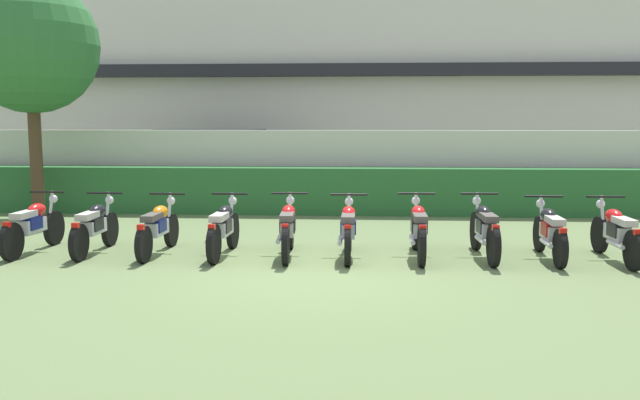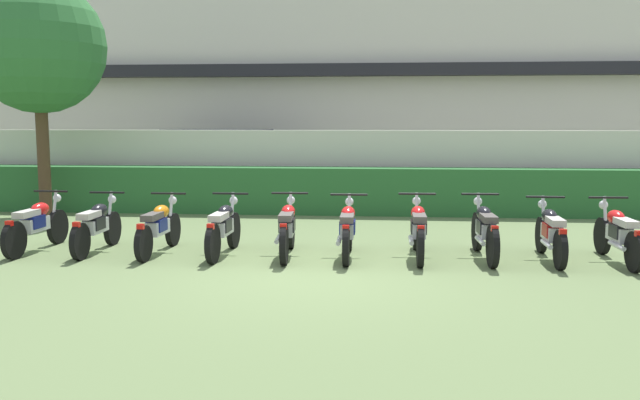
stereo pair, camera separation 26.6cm
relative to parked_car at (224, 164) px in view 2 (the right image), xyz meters
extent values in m
plane|color=#607547|center=(3.31, -8.97, -0.94)|extent=(60.00, 60.00, 0.00)
cube|color=beige|center=(3.31, 5.20, 2.35)|extent=(25.73, 6.00, 6.57)
cube|color=black|center=(3.31, 1.95, 2.68)|extent=(21.61, 0.50, 0.36)
cube|color=beige|center=(3.31, -2.21, 0.01)|extent=(24.44, 0.30, 1.90)
cube|color=#28602D|center=(3.31, -2.91, -0.40)|extent=(19.55, 0.70, 1.06)
cube|color=black|center=(0.05, 0.00, -0.20)|extent=(4.65, 2.25, 1.00)
cube|color=#2D333D|center=(-0.15, 0.01, 0.63)|extent=(2.84, 1.94, 0.65)
cylinder|color=black|center=(1.70, 0.77, -0.60)|extent=(0.70, 0.28, 0.68)
cylinder|color=black|center=(1.53, -1.07, -0.60)|extent=(0.70, 0.28, 0.68)
cylinder|color=black|center=(-1.43, 1.06, -0.60)|extent=(0.70, 0.28, 0.68)
cylinder|color=black|center=(-1.60, -0.78, -0.60)|extent=(0.70, 0.28, 0.68)
cylinder|color=#4C3823|center=(-3.19, -3.80, 0.42)|extent=(0.27, 0.27, 2.72)
sphere|color=#2D6B33|center=(-3.19, -3.80, 2.81)|extent=(2.92, 2.92, 2.92)
cylinder|color=black|center=(-1.31, -7.03, -0.64)|extent=(0.11, 0.60, 0.60)
cylinder|color=black|center=(-1.36, -8.36, -0.64)|extent=(0.11, 0.60, 0.60)
cube|color=silver|center=(-1.34, -7.75, -0.49)|extent=(0.22, 0.61, 0.22)
ellipsoid|color=red|center=(-1.33, -7.58, -0.26)|extent=(0.23, 0.45, 0.22)
cube|color=#B2ADA3|center=(-1.35, -7.98, -0.28)|extent=(0.22, 0.53, 0.10)
cube|color=red|center=(-1.36, -8.46, -0.36)|extent=(0.10, 0.08, 0.08)
cylinder|color=silver|center=(-1.32, -7.12, -0.32)|extent=(0.06, 0.23, 0.65)
cylinder|color=black|center=(-1.32, -7.21, 0.00)|extent=(0.60, 0.06, 0.04)
sphere|color=silver|center=(-1.31, -7.01, -0.14)|extent=(0.14, 0.14, 0.14)
cylinder|color=silver|center=(-1.47, -7.99, -0.62)|extent=(0.09, 0.55, 0.07)
cube|color=navy|center=(-1.34, -7.80, -0.44)|extent=(0.25, 0.37, 0.20)
cylinder|color=black|center=(-0.32, -7.06, -0.65)|extent=(0.09, 0.58, 0.58)
cylinder|color=black|center=(-0.32, -8.33, -0.65)|extent=(0.09, 0.58, 0.58)
cube|color=silver|center=(-0.32, -7.75, -0.50)|extent=(0.20, 0.60, 0.22)
ellipsoid|color=black|center=(-0.32, -7.58, -0.27)|extent=(0.22, 0.44, 0.22)
cube|color=#B2ADA3|center=(-0.32, -7.98, -0.29)|extent=(0.20, 0.52, 0.10)
cube|color=red|center=(-0.32, -8.43, -0.37)|extent=(0.10, 0.08, 0.08)
cylinder|color=silver|center=(-0.32, -7.15, -0.33)|extent=(0.05, 0.23, 0.65)
cylinder|color=black|center=(-0.32, -7.24, -0.01)|extent=(0.60, 0.04, 0.04)
sphere|color=silver|center=(-0.32, -7.04, -0.15)|extent=(0.14, 0.14, 0.14)
cylinder|color=silver|center=(-0.44, -8.00, -0.63)|extent=(0.07, 0.55, 0.07)
cube|color=black|center=(-0.32, -7.80, -0.45)|extent=(0.24, 0.36, 0.20)
cylinder|color=black|center=(0.75, -7.04, -0.65)|extent=(0.11, 0.57, 0.56)
cylinder|color=black|center=(0.71, -8.38, -0.65)|extent=(0.11, 0.57, 0.56)
cube|color=silver|center=(0.72, -7.76, -0.50)|extent=(0.22, 0.61, 0.22)
ellipsoid|color=orange|center=(0.73, -7.59, -0.27)|extent=(0.23, 0.45, 0.22)
cube|color=#4C4742|center=(0.72, -7.99, -0.29)|extent=(0.22, 0.53, 0.10)
cube|color=red|center=(0.70, -8.48, -0.37)|extent=(0.10, 0.08, 0.08)
cylinder|color=silver|center=(0.74, -7.13, -0.33)|extent=(0.06, 0.23, 0.65)
cylinder|color=black|center=(0.74, -7.22, -0.01)|extent=(0.60, 0.05, 0.04)
sphere|color=silver|center=(0.75, -7.02, -0.15)|extent=(0.14, 0.14, 0.14)
cylinder|color=silver|center=(0.60, -8.01, -0.63)|extent=(0.09, 0.55, 0.07)
cube|color=navy|center=(0.72, -7.81, -0.45)|extent=(0.25, 0.37, 0.20)
cylinder|color=black|center=(1.82, -7.14, -0.64)|extent=(0.11, 0.61, 0.60)
cylinder|color=black|center=(1.78, -8.40, -0.64)|extent=(0.11, 0.61, 0.60)
cube|color=silver|center=(1.80, -7.82, -0.49)|extent=(0.22, 0.61, 0.22)
ellipsoid|color=black|center=(1.81, -7.65, -0.26)|extent=(0.24, 0.45, 0.22)
cube|color=#B2ADA3|center=(1.79, -8.05, -0.28)|extent=(0.22, 0.53, 0.10)
cube|color=red|center=(1.78, -8.50, -0.36)|extent=(0.10, 0.08, 0.08)
cylinder|color=silver|center=(1.82, -7.23, -0.32)|extent=(0.06, 0.23, 0.65)
cylinder|color=black|center=(1.82, -7.32, 0.00)|extent=(0.60, 0.06, 0.04)
sphere|color=silver|center=(1.82, -7.12, -0.14)|extent=(0.14, 0.14, 0.14)
cylinder|color=silver|center=(1.67, -8.07, -0.62)|extent=(0.09, 0.55, 0.07)
cube|color=black|center=(1.80, -7.87, -0.44)|extent=(0.25, 0.37, 0.20)
cylinder|color=black|center=(2.79, -7.11, -0.62)|extent=(0.12, 0.63, 0.63)
cylinder|color=black|center=(2.86, -8.39, -0.62)|extent=(0.12, 0.63, 0.63)
cube|color=silver|center=(2.83, -7.80, -0.47)|extent=(0.23, 0.61, 0.22)
ellipsoid|color=red|center=(2.82, -7.63, -0.24)|extent=(0.24, 0.45, 0.22)
cube|color=#4C4742|center=(2.84, -8.03, -0.26)|extent=(0.23, 0.53, 0.10)
cube|color=red|center=(2.86, -8.49, -0.34)|extent=(0.10, 0.09, 0.08)
cylinder|color=silver|center=(2.80, -7.20, -0.30)|extent=(0.06, 0.23, 0.65)
cylinder|color=black|center=(2.80, -7.29, 0.02)|extent=(0.60, 0.07, 0.04)
sphere|color=silver|center=(2.79, -7.09, -0.12)|extent=(0.14, 0.14, 0.14)
cylinder|color=silver|center=(2.72, -8.06, -0.60)|extent=(0.10, 0.55, 0.07)
cube|color=black|center=(2.83, -7.85, -0.42)|extent=(0.26, 0.37, 0.20)
cylinder|color=black|center=(3.77, -7.19, -0.63)|extent=(0.09, 0.62, 0.62)
cylinder|color=black|center=(3.78, -8.39, -0.63)|extent=(0.09, 0.62, 0.62)
cube|color=silver|center=(3.78, -7.84, -0.48)|extent=(0.20, 0.60, 0.22)
ellipsoid|color=red|center=(3.78, -7.67, -0.25)|extent=(0.22, 0.44, 0.22)
cube|color=#4C4742|center=(3.78, -8.07, -0.27)|extent=(0.20, 0.52, 0.10)
cube|color=red|center=(3.78, -8.49, -0.35)|extent=(0.10, 0.08, 0.08)
cylinder|color=silver|center=(3.77, -7.28, -0.31)|extent=(0.05, 0.23, 0.65)
cylinder|color=black|center=(3.77, -7.37, 0.01)|extent=(0.60, 0.04, 0.04)
sphere|color=silver|center=(3.77, -7.17, -0.13)|extent=(0.14, 0.14, 0.14)
cylinder|color=silver|center=(3.66, -8.09, -0.61)|extent=(0.07, 0.55, 0.07)
cube|color=navy|center=(3.78, -7.89, -0.43)|extent=(0.24, 0.36, 0.20)
cylinder|color=black|center=(4.88, -7.04, -0.62)|extent=(0.10, 0.63, 0.63)
cylinder|color=black|center=(4.86, -8.38, -0.62)|extent=(0.10, 0.63, 0.63)
cube|color=silver|center=(4.87, -7.76, -0.47)|extent=(0.21, 0.60, 0.22)
ellipsoid|color=red|center=(4.87, -7.59, -0.24)|extent=(0.22, 0.44, 0.22)
cube|color=#4C4742|center=(4.87, -7.99, -0.26)|extent=(0.20, 0.52, 0.10)
cube|color=red|center=(4.86, -8.48, -0.34)|extent=(0.10, 0.08, 0.08)
cylinder|color=silver|center=(4.88, -7.13, -0.30)|extent=(0.05, 0.23, 0.65)
cylinder|color=black|center=(4.88, -7.22, 0.02)|extent=(0.60, 0.04, 0.04)
sphere|color=silver|center=(4.88, -7.02, -0.12)|extent=(0.14, 0.14, 0.14)
cylinder|color=silver|center=(4.75, -8.01, -0.60)|extent=(0.08, 0.55, 0.07)
cube|color=black|center=(4.87, -7.81, -0.42)|extent=(0.24, 0.36, 0.20)
cylinder|color=black|center=(5.88, -7.02, -0.62)|extent=(0.11, 0.64, 0.64)
cylinder|color=black|center=(5.91, -8.33, -0.62)|extent=(0.11, 0.64, 0.64)
cube|color=silver|center=(5.90, -7.73, -0.47)|extent=(0.22, 0.61, 0.22)
ellipsoid|color=black|center=(5.89, -7.56, -0.24)|extent=(0.23, 0.45, 0.22)
cube|color=#4C4742|center=(5.90, -7.96, -0.26)|extent=(0.21, 0.53, 0.10)
cube|color=red|center=(5.92, -8.43, -0.34)|extent=(0.10, 0.08, 0.08)
cylinder|color=silver|center=(5.88, -7.11, -0.30)|extent=(0.06, 0.23, 0.65)
cylinder|color=black|center=(5.88, -7.20, 0.02)|extent=(0.60, 0.05, 0.04)
sphere|color=silver|center=(5.88, -7.00, -0.12)|extent=(0.14, 0.14, 0.14)
cylinder|color=silver|center=(5.78, -7.98, -0.60)|extent=(0.08, 0.55, 0.07)
cube|color=black|center=(5.90, -7.78, -0.42)|extent=(0.25, 0.37, 0.20)
cylinder|color=black|center=(6.90, -7.10, -0.65)|extent=(0.11, 0.58, 0.58)
cylinder|color=black|center=(6.86, -8.37, -0.65)|extent=(0.11, 0.58, 0.58)
cube|color=silver|center=(6.88, -7.78, -0.50)|extent=(0.22, 0.61, 0.22)
ellipsoid|color=black|center=(6.88, -7.61, -0.27)|extent=(0.23, 0.45, 0.22)
cube|color=#B2ADA3|center=(6.87, -8.01, -0.29)|extent=(0.21, 0.53, 0.10)
cube|color=red|center=(6.86, -8.47, -0.37)|extent=(0.10, 0.08, 0.08)
cylinder|color=silver|center=(6.89, -7.19, -0.33)|extent=(0.06, 0.23, 0.65)
cylinder|color=black|center=(6.89, -7.28, -0.01)|extent=(0.60, 0.05, 0.04)
sphere|color=silver|center=(6.90, -7.08, -0.15)|extent=(0.14, 0.14, 0.14)
cylinder|color=silver|center=(6.75, -8.03, -0.63)|extent=(0.09, 0.55, 0.07)
cube|color=#A51414|center=(6.88, -7.83, -0.45)|extent=(0.25, 0.37, 0.20)
cylinder|color=black|center=(7.84, -7.14, -0.64)|extent=(0.10, 0.59, 0.59)
cylinder|color=black|center=(7.87, -8.45, -0.64)|extent=(0.10, 0.59, 0.59)
cube|color=silver|center=(7.86, -7.84, -0.49)|extent=(0.21, 0.60, 0.22)
ellipsoid|color=red|center=(7.85, -7.67, -0.26)|extent=(0.23, 0.44, 0.22)
cube|color=beige|center=(7.86, -8.07, -0.28)|extent=(0.21, 0.52, 0.10)
cube|color=red|center=(7.87, -8.55, -0.36)|extent=(0.10, 0.08, 0.08)
cylinder|color=silver|center=(7.85, -7.23, -0.32)|extent=(0.05, 0.23, 0.65)
cylinder|color=black|center=(7.85, -7.32, 0.00)|extent=(0.60, 0.05, 0.04)
sphere|color=silver|center=(7.84, -7.12, -0.14)|extent=(0.14, 0.14, 0.14)
cylinder|color=silver|center=(7.74, -8.10, -0.62)|extent=(0.08, 0.55, 0.07)
cube|color=black|center=(7.86, -7.89, -0.44)|extent=(0.25, 0.36, 0.20)
camera|label=1|loc=(3.97, -18.07, 1.21)|focal=37.43mm
camera|label=2|loc=(4.24, -18.05, 1.21)|focal=37.43mm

